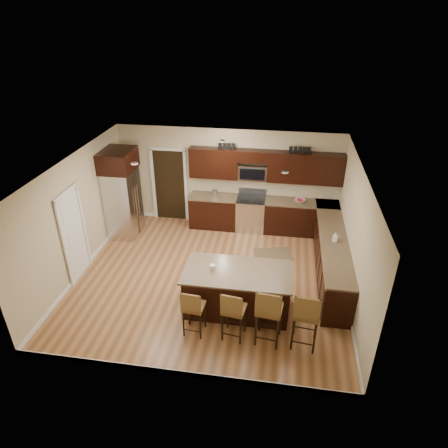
% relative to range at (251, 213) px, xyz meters
% --- Properties ---
extents(floor, '(6.00, 6.00, 0.00)m').
position_rel_range_xyz_m(floor, '(-0.68, -2.45, -0.47)').
color(floor, '#9E693E').
rests_on(floor, ground).
extents(ceiling, '(6.00, 6.00, 0.00)m').
position_rel_range_xyz_m(ceiling, '(-0.68, -2.45, 2.23)').
color(ceiling, silver).
rests_on(ceiling, wall_back).
extents(wall_back, '(6.00, 0.00, 6.00)m').
position_rel_range_xyz_m(wall_back, '(-0.68, 0.30, 0.88)').
color(wall_back, '#C2B48C').
rests_on(wall_back, floor).
extents(wall_left, '(0.00, 5.50, 5.50)m').
position_rel_range_xyz_m(wall_left, '(-3.68, -2.45, 0.88)').
color(wall_left, '#C2B48C').
rests_on(wall_left, floor).
extents(wall_right, '(0.00, 5.50, 5.50)m').
position_rel_range_xyz_m(wall_right, '(2.32, -2.45, 0.88)').
color(wall_right, '#C2B48C').
rests_on(wall_right, floor).
extents(base_cabinets, '(4.02, 3.96, 0.92)m').
position_rel_range_xyz_m(base_cabinets, '(1.22, -1.01, -0.01)').
color(base_cabinets, black).
rests_on(base_cabinets, floor).
extents(upper_cabinets, '(4.00, 0.33, 0.80)m').
position_rel_range_xyz_m(upper_cabinets, '(0.36, 0.13, 1.37)').
color(upper_cabinets, black).
rests_on(upper_cabinets, wall_back).
extents(range, '(0.76, 0.64, 1.11)m').
position_rel_range_xyz_m(range, '(0.00, 0.00, 0.00)').
color(range, silver).
rests_on(range, floor).
extents(microwave, '(0.76, 0.31, 0.40)m').
position_rel_range_xyz_m(microwave, '(0.00, 0.15, 1.15)').
color(microwave, silver).
rests_on(microwave, upper_cabinets).
extents(doorway, '(0.85, 0.03, 2.06)m').
position_rel_range_xyz_m(doorway, '(-2.33, 0.28, 0.56)').
color(doorway, black).
rests_on(doorway, floor).
extents(pantry_door, '(0.03, 0.80, 2.04)m').
position_rel_range_xyz_m(pantry_door, '(-3.66, -2.75, 0.55)').
color(pantry_door, white).
rests_on(pantry_door, floor).
extents(letter_decor, '(2.20, 0.03, 0.15)m').
position_rel_range_xyz_m(letter_decor, '(0.22, 0.13, 1.82)').
color(letter_decor, black).
rests_on(letter_decor, upper_cabinets).
extents(island, '(2.14, 1.12, 0.92)m').
position_rel_range_xyz_m(island, '(0.06, -3.37, -0.04)').
color(island, black).
rests_on(island, floor).
extents(stool_left, '(0.41, 0.41, 1.01)m').
position_rel_range_xyz_m(stool_left, '(-0.66, -4.21, 0.16)').
color(stool_left, olive).
rests_on(stool_left, floor).
extents(stool_mid, '(0.45, 0.45, 1.07)m').
position_rel_range_xyz_m(stool_mid, '(0.08, -4.21, 0.20)').
color(stool_mid, olive).
rests_on(stool_mid, floor).
extents(stool_right, '(0.50, 0.50, 1.21)m').
position_rel_range_xyz_m(stool_right, '(0.72, -4.22, 0.28)').
color(stool_right, olive).
rests_on(stool_right, floor).
extents(refrigerator, '(0.79, 0.98, 2.35)m').
position_rel_range_xyz_m(refrigerator, '(-3.30, -0.78, 0.73)').
color(refrigerator, silver).
rests_on(refrigerator, floor).
extents(floor_mat, '(1.04, 0.82, 0.01)m').
position_rel_range_xyz_m(floor_mat, '(0.69, -1.23, -0.47)').
color(floor_mat, brown).
rests_on(floor_mat, floor).
extents(fruit_bowl, '(0.33, 0.33, 0.07)m').
position_rel_range_xyz_m(fruit_bowl, '(1.27, -0.00, 0.48)').
color(fruit_bowl, silver).
rests_on(fruit_bowl, base_cabinets).
extents(soap_bottle, '(0.13, 0.13, 0.21)m').
position_rel_range_xyz_m(soap_bottle, '(2.02, -1.90, 0.55)').
color(soap_bottle, '#B2B2B2').
rests_on(soap_bottle, base_cabinets).
extents(canister_tall, '(0.12, 0.12, 0.19)m').
position_rel_range_xyz_m(canister_tall, '(-0.98, -0.00, 0.54)').
color(canister_tall, silver).
rests_on(canister_tall, base_cabinets).
extents(canister_short, '(0.11, 0.11, 0.17)m').
position_rel_range_xyz_m(canister_short, '(-1.02, -0.00, 0.53)').
color(canister_short, silver).
rests_on(canister_short, base_cabinets).
extents(island_jar, '(0.10, 0.10, 0.10)m').
position_rel_range_xyz_m(island_jar, '(-0.44, -3.37, 0.50)').
color(island_jar, white).
rests_on(island_jar, island).
extents(stool_extra, '(0.50, 0.50, 1.21)m').
position_rel_range_xyz_m(stool_extra, '(1.37, -4.22, 0.28)').
color(stool_extra, olive).
rests_on(stool_extra, floor).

